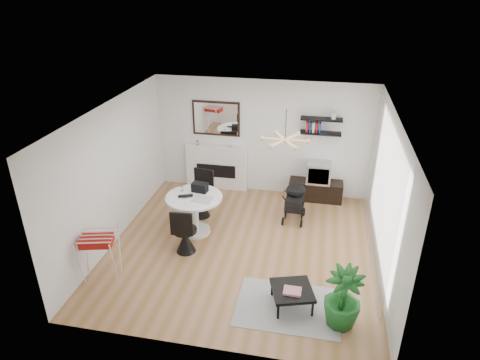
% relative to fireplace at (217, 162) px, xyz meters
% --- Properties ---
extents(floor, '(5.00, 5.00, 0.00)m').
position_rel_fireplace_xyz_m(floor, '(1.10, -2.42, -0.69)').
color(floor, olive).
rests_on(floor, ground).
extents(ceiling, '(5.00, 5.00, 0.00)m').
position_rel_fireplace_xyz_m(ceiling, '(1.10, -2.42, 2.01)').
color(ceiling, white).
rests_on(ceiling, wall_back).
extents(wall_back, '(5.00, 0.00, 5.00)m').
position_rel_fireplace_xyz_m(wall_back, '(1.10, 0.08, 0.66)').
color(wall_back, white).
rests_on(wall_back, floor).
extents(wall_left, '(0.00, 5.00, 5.00)m').
position_rel_fireplace_xyz_m(wall_left, '(-1.40, -2.42, 0.66)').
color(wall_left, white).
rests_on(wall_left, floor).
extents(wall_right, '(0.00, 5.00, 5.00)m').
position_rel_fireplace_xyz_m(wall_right, '(3.60, -2.42, 0.66)').
color(wall_right, white).
rests_on(wall_right, floor).
extents(sheer_curtain, '(0.04, 3.60, 2.60)m').
position_rel_fireplace_xyz_m(sheer_curtain, '(3.50, -2.22, 0.66)').
color(sheer_curtain, white).
rests_on(sheer_curtain, wall_right).
extents(fireplace, '(1.50, 0.17, 2.16)m').
position_rel_fireplace_xyz_m(fireplace, '(0.00, 0.00, 0.00)').
color(fireplace, white).
rests_on(fireplace, floor).
extents(shelf_lower, '(0.90, 0.25, 0.04)m').
position_rel_fireplace_xyz_m(shelf_lower, '(2.39, -0.05, 0.91)').
color(shelf_lower, black).
rests_on(shelf_lower, wall_back).
extents(shelf_upper, '(0.90, 0.25, 0.04)m').
position_rel_fireplace_xyz_m(shelf_upper, '(2.39, -0.05, 1.23)').
color(shelf_upper, black).
rests_on(shelf_upper, wall_back).
extents(pendant_lamp, '(0.90, 0.90, 0.10)m').
position_rel_fireplace_xyz_m(pendant_lamp, '(1.80, -2.12, 1.46)').
color(pendant_lamp, tan).
rests_on(pendant_lamp, ceiling).
extents(tv_console, '(1.22, 0.43, 0.46)m').
position_rel_fireplace_xyz_m(tv_console, '(2.39, -0.15, -0.46)').
color(tv_console, black).
rests_on(tv_console, floor).
extents(crt_tv, '(0.54, 0.47, 0.47)m').
position_rel_fireplace_xyz_m(crt_tv, '(2.43, -0.15, 0.01)').
color(crt_tv, '#B9B8BB').
rests_on(crt_tv, tv_console).
extents(dining_table, '(1.12, 1.12, 0.82)m').
position_rel_fireplace_xyz_m(dining_table, '(0.06, -2.06, -0.14)').
color(dining_table, white).
rests_on(dining_table, floor).
extents(laptop, '(0.34, 0.28, 0.02)m').
position_rel_fireplace_xyz_m(laptop, '(-0.08, -2.13, 0.15)').
color(laptop, black).
rests_on(laptop, dining_table).
extents(black_bag, '(0.33, 0.23, 0.18)m').
position_rel_fireplace_xyz_m(black_bag, '(0.12, -1.82, 0.23)').
color(black_bag, black).
rests_on(black_bag, dining_table).
extents(newspaper, '(0.40, 0.34, 0.01)m').
position_rel_fireplace_xyz_m(newspaper, '(0.26, -2.15, 0.14)').
color(newspaper, beige).
rests_on(newspaper, dining_table).
extents(drinking_glass, '(0.05, 0.05, 0.09)m').
position_rel_fireplace_xyz_m(drinking_glass, '(-0.25, -1.86, 0.18)').
color(drinking_glass, white).
rests_on(drinking_glass, dining_table).
extents(chair_far, '(0.50, 0.52, 1.02)m').
position_rel_fireplace_xyz_m(chair_far, '(-0.01, -1.38, -0.36)').
color(chair_far, black).
rests_on(chair_far, floor).
extents(chair_near, '(0.45, 0.47, 0.95)m').
position_rel_fireplace_xyz_m(chair_near, '(0.08, -2.75, -0.38)').
color(chair_near, black).
rests_on(chair_near, floor).
extents(drying_rack, '(0.72, 0.69, 0.90)m').
position_rel_fireplace_xyz_m(drying_rack, '(-1.08, -3.79, -0.21)').
color(drying_rack, white).
rests_on(drying_rack, floor).
extents(stroller, '(0.46, 0.73, 0.87)m').
position_rel_fireplace_xyz_m(stroller, '(1.98, -1.14, -0.31)').
color(stroller, black).
rests_on(stroller, floor).
extents(rug, '(1.62, 1.17, 0.01)m').
position_rel_fireplace_xyz_m(rug, '(2.12, -3.87, -0.68)').
color(rug, gray).
rests_on(rug, floor).
extents(coffee_table, '(0.78, 0.78, 0.32)m').
position_rel_fireplace_xyz_m(coffee_table, '(2.17, -3.83, -0.39)').
color(coffee_table, black).
rests_on(coffee_table, rug).
extents(magazines, '(0.28, 0.22, 0.04)m').
position_rel_fireplace_xyz_m(magazines, '(2.18, -3.91, -0.33)').
color(magazines, red).
rests_on(magazines, coffee_table).
extents(potted_plant, '(0.70, 0.70, 0.99)m').
position_rel_fireplace_xyz_m(potted_plant, '(2.92, -4.08, -0.19)').
color(potted_plant, '#1B6022').
rests_on(potted_plant, floor).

